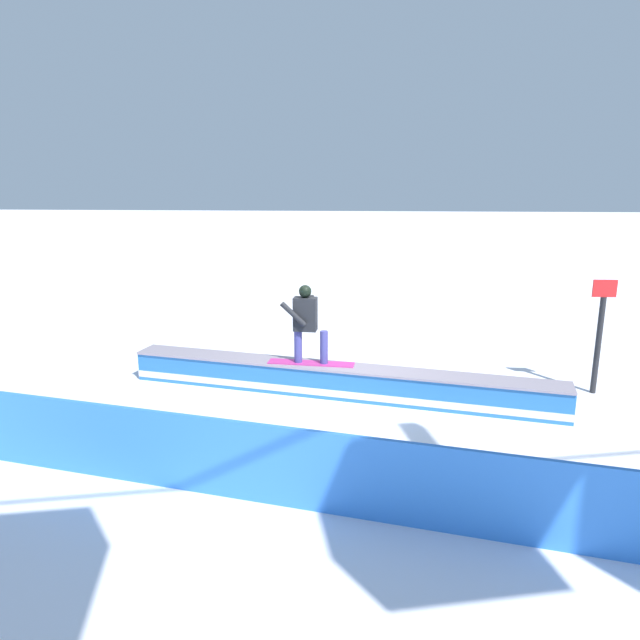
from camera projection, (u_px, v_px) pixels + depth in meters
The scene contains 5 objects.
ground_plane at pixel (338, 395), 10.28m from camera, with size 120.00×120.00×0.00m, color white.
grind_box at pixel (338, 382), 10.22m from camera, with size 7.67×2.14×0.55m.
snowboarder at pixel (307, 322), 10.12m from camera, with size 1.55×0.42×1.41m.
safety_fence at pixel (322, 472), 6.58m from camera, with size 12.98×0.06×1.00m, color #337CE6.
trail_marker at pixel (599, 334), 10.16m from camera, with size 0.40×0.10×2.06m.
Camera 1 is at (-0.43, 9.66, 3.75)m, focal length 32.53 mm.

